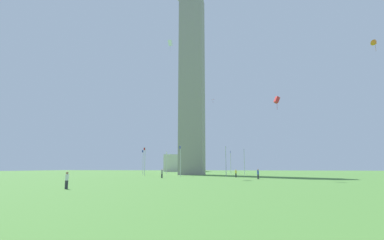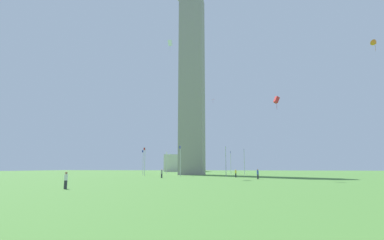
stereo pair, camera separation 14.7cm
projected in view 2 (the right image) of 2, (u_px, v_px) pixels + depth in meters
ground_plane at (192, 175)px, 81.85m from camera, size 260.00×260.00×0.00m
obelisk_monument at (192, 70)px, 86.82m from camera, size 6.76×6.76×61.42m
flagpole_n at (180, 159)px, 68.26m from camera, size 1.12×0.14×7.16m
flagpole_ne at (226, 159)px, 70.50m from camera, size 1.12×0.14×7.16m
flagpole_e at (244, 160)px, 79.72m from camera, size 1.12×0.14×7.16m
flagpole_se at (231, 161)px, 90.53m from camera, size 1.12×0.14×7.16m
flagpole_s at (200, 162)px, 96.59m from camera, size 1.12×0.14×7.16m
flagpole_sw at (167, 161)px, 94.36m from camera, size 1.12×0.14×7.16m
flagpole_w at (143, 161)px, 85.13m from camera, size 1.12×0.14×7.16m
flagpole_nw at (145, 160)px, 74.32m from camera, size 1.12×0.14×7.16m
person_gray_shirt at (162, 174)px, 56.58m from camera, size 0.32×0.32×1.71m
person_blue_shirt at (258, 174)px, 50.95m from camera, size 0.32×0.32×1.76m
person_white_shirt at (66, 180)px, 27.62m from camera, size 0.32×0.32×1.62m
person_yellow_shirt at (236, 173)px, 59.86m from camera, size 0.32×0.32×1.64m
kite_pink_diamond at (213, 100)px, 80.00m from camera, size 1.09×1.08×1.29m
kite_red_box at (276, 100)px, 49.71m from camera, size 1.02×1.18×2.32m
kite_orange_delta at (375, 43)px, 47.94m from camera, size 1.53×1.29×2.09m
kite_white_box at (170, 43)px, 67.93m from camera, size 1.32×0.95×2.84m
distant_building at (185, 163)px, 149.68m from camera, size 21.06×17.23×8.36m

